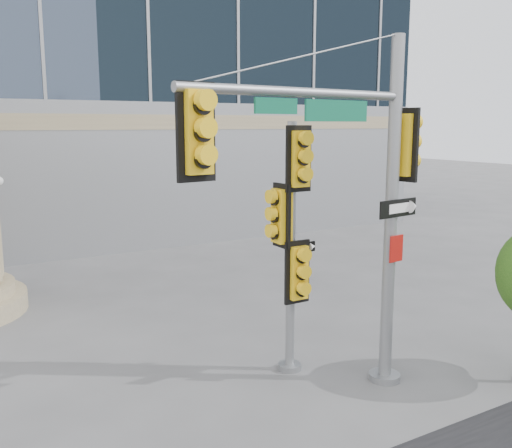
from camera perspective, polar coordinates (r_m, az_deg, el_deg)
ground at (r=11.41m, az=6.32°, el=-16.75°), size 120.00×120.00×0.00m
main_signal_pole at (r=10.28m, az=9.26°, el=4.60°), size 5.23×1.11×6.75m
secondary_signal_pole at (r=11.44m, az=3.62°, el=-0.53°), size 0.88×0.66×5.18m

